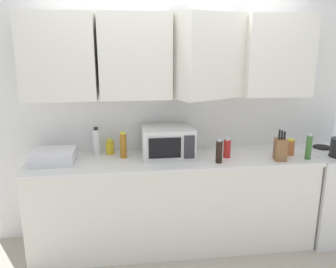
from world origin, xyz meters
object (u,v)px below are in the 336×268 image
(bottle_white_jar, at_px, (97,142))
(bottle_green_oil, at_px, (309,147))
(dish_rack, at_px, (53,157))
(bottle_red_sauce, at_px, (227,148))
(bottle_soy_dark, at_px, (219,152))
(knife_block, at_px, (280,149))
(bottle_spice_jar, at_px, (290,147))
(microwave, at_px, (168,142))
(bottle_amber_vinegar, at_px, (123,145))
(bottle_yellow_mustard, at_px, (110,147))

(bottle_white_jar, distance_m, bottle_green_oil, 1.98)
(dish_rack, xyz_separation_m, bottle_green_oil, (2.32, -0.19, 0.06))
(bottle_red_sauce, bearing_deg, bottle_soy_dark, -130.49)
(bottle_red_sauce, bearing_deg, knife_block, -15.91)
(bottle_spice_jar, distance_m, bottle_green_oil, 0.18)
(dish_rack, distance_m, bottle_white_jar, 0.42)
(knife_block, height_order, bottle_spice_jar, knife_block)
(microwave, bearing_deg, bottle_white_jar, 169.07)
(microwave, distance_m, bottle_white_jar, 0.68)
(microwave, height_order, bottle_spice_jar, microwave)
(dish_rack, height_order, bottle_spice_jar, bottle_spice_jar)
(bottle_amber_vinegar, bearing_deg, bottle_green_oil, -8.71)
(microwave, bearing_deg, bottle_amber_vinegar, 177.32)
(bottle_white_jar, xyz_separation_m, bottle_green_oil, (1.95, -0.37, -0.01))
(bottle_spice_jar, bearing_deg, bottle_soy_dark, -169.88)
(bottle_amber_vinegar, bearing_deg, microwave, -2.68)
(bottle_yellow_mustard, xyz_separation_m, bottle_soy_dark, (0.98, -0.38, 0.04))
(knife_block, height_order, bottle_soy_dark, knife_block)
(microwave, xyz_separation_m, bottle_yellow_mustard, (-0.55, 0.15, -0.07))
(bottle_red_sauce, xyz_separation_m, bottle_white_jar, (-1.22, 0.23, 0.04))
(knife_block, xyz_separation_m, bottle_white_jar, (-1.68, 0.36, 0.03))
(bottle_red_sauce, distance_m, bottle_yellow_mustard, 1.12)
(microwave, distance_m, bottle_amber_vinegar, 0.42)
(microwave, xyz_separation_m, bottle_green_oil, (1.28, -0.24, -0.02))
(bottle_soy_dark, bearing_deg, knife_block, 0.22)
(bottle_yellow_mustard, bearing_deg, bottle_spice_jar, -8.30)
(microwave, relative_size, bottle_red_sauce, 2.43)
(bottle_red_sauce, relative_size, bottle_amber_vinegar, 0.80)
(bottle_yellow_mustard, distance_m, bottle_spice_jar, 1.73)
(knife_block, distance_m, bottle_yellow_mustard, 1.60)
(dish_rack, height_order, bottle_red_sauce, bottle_red_sauce)
(bottle_red_sauce, bearing_deg, bottle_yellow_mustard, 167.21)
(bottle_red_sauce, relative_size, bottle_spice_jar, 1.26)
(microwave, distance_m, dish_rack, 1.04)
(bottle_white_jar, bearing_deg, bottle_soy_dark, -18.24)
(knife_block, relative_size, bottle_amber_vinegar, 1.18)
(knife_block, height_order, bottle_green_oil, knife_block)
(dish_rack, height_order, bottle_soy_dark, bottle_soy_dark)
(bottle_yellow_mustard, bearing_deg, bottle_red_sauce, -12.79)
(bottle_green_oil, bearing_deg, bottle_amber_vinegar, 171.29)
(knife_block, relative_size, bottle_green_oil, 1.20)
(dish_rack, distance_m, bottle_green_oil, 2.33)
(dish_rack, bearing_deg, bottle_red_sauce, -1.73)
(microwave, height_order, bottle_yellow_mustard, microwave)
(bottle_red_sauce, bearing_deg, dish_rack, 178.27)
(dish_rack, bearing_deg, bottle_green_oil, -4.64)
(bottle_red_sauce, distance_m, bottle_green_oil, 0.75)
(bottle_soy_dark, bearing_deg, bottle_red_sauce, 49.51)
(bottle_white_jar, relative_size, bottle_soy_dark, 1.28)
(microwave, distance_m, bottle_yellow_mustard, 0.57)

